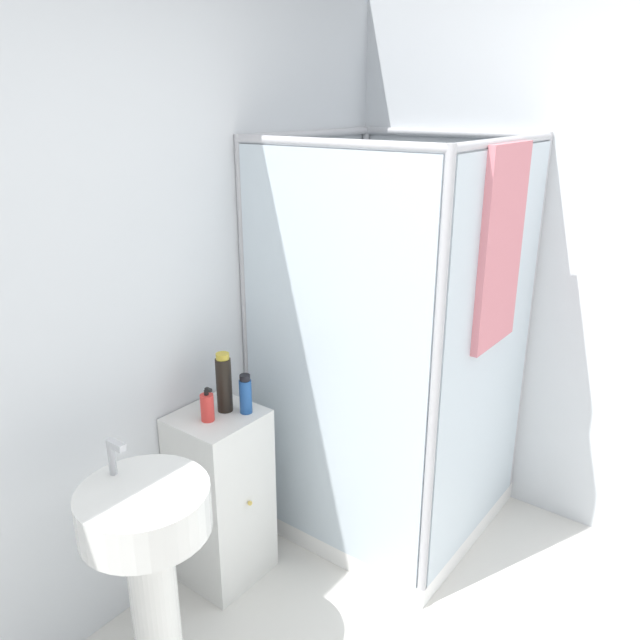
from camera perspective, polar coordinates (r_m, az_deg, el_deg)
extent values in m
cube|color=silver|center=(2.37, -19.68, -0.11)|extent=(6.40, 0.06, 2.50)
cube|color=white|center=(3.37, 5.86, -16.10)|extent=(0.98, 0.98, 0.09)
cylinder|color=#B2B2B7|center=(3.56, 3.87, 2.01)|extent=(0.04, 0.04, 1.87)
cylinder|color=#B2B2B7|center=(2.86, -6.66, -2.51)|extent=(0.04, 0.04, 1.87)
cylinder|color=#B2B2B7|center=(3.17, 18.25, -1.18)|extent=(0.04, 0.04, 1.87)
cylinder|color=#B2B2B7|center=(2.36, 10.37, -7.68)|extent=(0.04, 0.04, 1.87)
cylinder|color=#B2B2B7|center=(2.54, 16.73, 15.35)|extent=(0.94, 0.04, 0.04)
cylinder|color=#B2B2B7|center=(3.02, -0.91, 16.64)|extent=(0.94, 0.04, 0.04)
cylinder|color=#B2B2B7|center=(2.35, 1.13, 15.86)|extent=(0.04, 0.94, 0.04)
cylinder|color=#B2B2B7|center=(3.17, 11.71, 16.39)|extent=(0.04, 0.94, 0.04)
cube|color=silver|center=(2.74, 15.19, -3.50)|extent=(0.91, 0.01, 1.74)
cube|color=silver|center=(2.56, 0.84, -4.44)|extent=(0.01, 0.91, 1.74)
cylinder|color=#B7BABF|center=(3.39, 2.57, -1.41)|extent=(0.02, 0.02, 1.40)
cylinder|color=#B7BABF|center=(3.18, 3.52, 10.61)|extent=(0.07, 0.07, 0.04)
cube|color=#D1757F|center=(2.55, 16.26, 6.31)|extent=(0.37, 0.03, 0.80)
cube|color=silver|center=(2.81, -9.01, -15.63)|extent=(0.35, 0.32, 0.78)
sphere|color=gold|center=(2.69, -6.42, -16.31)|extent=(0.02, 0.02, 0.02)
cylinder|color=white|center=(2.43, -14.78, -24.37)|extent=(0.16, 0.16, 0.68)
cylinder|color=white|center=(2.17, -15.75, -16.37)|extent=(0.43, 0.43, 0.15)
cylinder|color=#B7BABF|center=(2.20, -18.52, -11.78)|extent=(0.02, 0.02, 0.13)
cube|color=#B7BABF|center=(2.14, -18.13, -10.85)|extent=(0.02, 0.07, 0.02)
cylinder|color=red|center=(2.55, -10.27, -7.88)|extent=(0.05, 0.05, 0.11)
cylinder|color=black|center=(2.52, -10.36, -6.54)|extent=(0.02, 0.02, 0.02)
cube|color=black|center=(2.50, -10.17, -6.29)|extent=(0.01, 0.03, 0.01)
cylinder|color=black|center=(2.59, -8.76, -5.89)|extent=(0.06, 0.06, 0.23)
cylinder|color=gold|center=(2.54, -8.91, -3.29)|extent=(0.05, 0.05, 0.02)
cylinder|color=#1E4C93|center=(2.58, -6.82, -6.96)|extent=(0.05, 0.05, 0.14)
cylinder|color=black|center=(2.54, -6.89, -5.26)|extent=(0.04, 0.04, 0.02)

